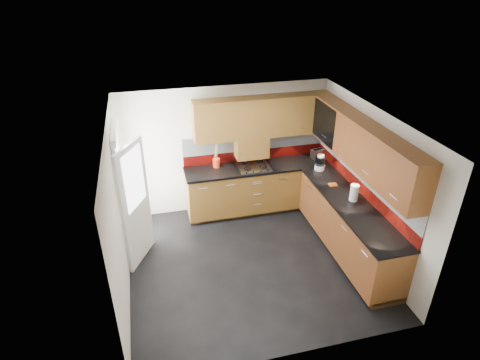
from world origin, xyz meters
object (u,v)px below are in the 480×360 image
object	(u,v)px
gas_hob	(254,166)
food_processor	(320,163)
utensil_pot	(216,162)
toaster	(318,154)

from	to	relation	value
gas_hob	food_processor	xyz separation A→B (m)	(1.13, -0.39, 0.12)
utensil_pot	toaster	distance (m)	1.96
gas_hob	toaster	bearing A→B (deg)	3.97
utensil_pot	food_processor	xyz separation A→B (m)	(1.79, -0.57, 0.03)
gas_hob	food_processor	bearing A→B (deg)	-19.00
gas_hob	utensil_pot	distance (m)	0.69
toaster	food_processor	world-z (taller)	food_processor
gas_hob	utensil_pot	size ratio (longest dim) A/B	1.24
utensil_pot	toaster	bearing A→B (deg)	-2.71
utensil_pot	food_processor	size ratio (longest dim) A/B	1.57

